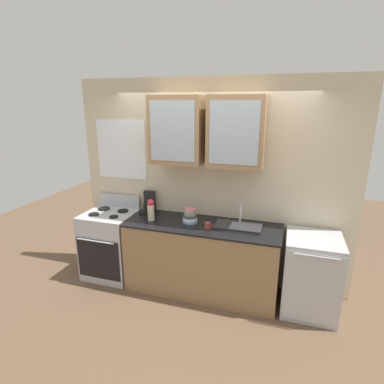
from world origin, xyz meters
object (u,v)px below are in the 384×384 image
(dishwasher, at_px, (311,275))
(vase, at_px, (151,210))
(sink_faucet, at_px, (238,226))
(bowl_stack, at_px, (190,216))
(stove_range, at_px, (111,244))
(cup_near_sink, at_px, (208,226))
(coffee_maker, at_px, (149,204))

(dishwasher, bearing_deg, vase, -178.52)
(sink_faucet, bearing_deg, bowl_stack, -178.33)
(bowl_stack, xyz_separation_m, vase, (-0.50, -0.08, 0.06))
(stove_range, distance_m, sink_faucet, 1.83)
(cup_near_sink, bearing_deg, sink_faucet, 24.08)
(bowl_stack, xyz_separation_m, cup_near_sink, (0.27, -0.14, -0.04))
(stove_range, height_order, sink_faucet, sink_faucet)
(stove_range, bearing_deg, sink_faucet, 1.44)
(vase, distance_m, dishwasher, 2.07)
(bowl_stack, distance_m, cup_near_sink, 0.30)
(bowl_stack, distance_m, coffee_maker, 0.69)
(dishwasher, bearing_deg, cup_near_sink, -175.10)
(cup_near_sink, relative_size, coffee_maker, 0.35)
(vase, xyz_separation_m, dishwasher, (1.98, 0.05, -0.60))
(cup_near_sink, bearing_deg, bowl_stack, 153.10)
(stove_range, bearing_deg, bowl_stack, 1.32)
(vase, height_order, dishwasher, vase)
(stove_range, height_order, cup_near_sink, stove_range)
(sink_faucet, bearing_deg, vase, -174.85)
(sink_faucet, xyz_separation_m, bowl_stack, (-0.61, -0.02, 0.06))
(coffee_maker, bearing_deg, sink_faucet, -7.80)
(bowl_stack, height_order, cup_near_sink, bowl_stack)
(stove_range, xyz_separation_m, cup_near_sink, (1.43, -0.11, 0.49))
(bowl_stack, bearing_deg, dishwasher, -1.20)
(cup_near_sink, relative_size, dishwasher, 0.11)
(cup_near_sink, bearing_deg, stove_range, 175.65)
(bowl_stack, bearing_deg, vase, -170.66)
(sink_faucet, xyz_separation_m, coffee_maker, (-1.27, 0.17, 0.09))
(vase, distance_m, coffee_maker, 0.32)
(bowl_stack, bearing_deg, coffee_maker, 163.82)
(bowl_stack, xyz_separation_m, dishwasher, (1.48, -0.03, -0.54))
(stove_range, height_order, dishwasher, stove_range)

